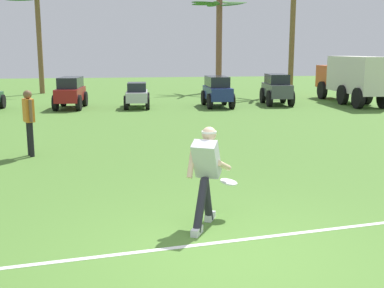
{
  "coord_description": "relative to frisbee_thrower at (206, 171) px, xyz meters",
  "views": [
    {
      "loc": [
        -1.35,
        -5.38,
        2.46
      ],
      "look_at": [
        -0.04,
        2.54,
        0.9
      ],
      "focal_mm": 45.0,
      "sensor_mm": 36.0,
      "label": 1
    }
  ],
  "objects": [
    {
      "name": "parked_car_slot_c",
      "position": [
        -3.06,
        14.89,
        -0.07
      ],
      "size": [
        1.36,
        2.48,
        1.34
      ],
      "color": "maroon",
      "rests_on": "ground_plane"
    },
    {
      "name": "frisbee_in_flight",
      "position": [
        0.42,
        0.35,
        -0.27
      ],
      "size": [
        0.35,
        0.35,
        0.07
      ],
      "color": "white"
    },
    {
      "name": "field_line_paint",
      "position": [
        0.08,
        -0.68,
        -0.79
      ],
      "size": [
        20.96,
        2.75,
        0.01
      ],
      "primitive_type": "cube",
      "rotation": [
        0.0,
        0.0,
        0.13
      ],
      "color": "white",
      "rests_on": "ground_plane"
    },
    {
      "name": "teammate_near_sideline",
      "position": [
        -3.22,
        5.19,
        0.15
      ],
      "size": [
        0.32,
        0.48,
        1.56
      ],
      "color": "black",
      "rests_on": "ground_plane"
    },
    {
      "name": "box_truck",
      "position": [
        9.86,
        14.91,
        0.44
      ],
      "size": [
        1.72,
        5.97,
        2.2
      ],
      "color": "#CC4C19",
      "rests_on": "ground_plane"
    },
    {
      "name": "parked_car_slot_f",
      "position": [
        6.22,
        14.85,
        -0.05
      ],
      "size": [
        1.41,
        2.45,
        1.4
      ],
      "color": "#474C51",
      "rests_on": "ground_plane"
    },
    {
      "name": "ground_plane",
      "position": [
        0.08,
        -1.08,
        -0.79
      ],
      "size": [
        80.0,
        80.0,
        0.0
      ],
      "primitive_type": "plane",
      "color": "#4F7D30"
    },
    {
      "name": "parked_car_slot_d",
      "position": [
        -0.21,
        14.66,
        -0.23
      ],
      "size": [
        1.24,
        2.26,
        1.1
      ],
      "color": "#B7BABF",
      "rests_on": "ground_plane"
    },
    {
      "name": "frisbee_thrower",
      "position": [
        0.0,
        0.0,
        0.0
      ],
      "size": [
        0.77,
        0.94,
        1.41
      ],
      "color": "#23232D",
      "rests_on": "ground_plane"
    },
    {
      "name": "palm_tree_left_of_centre",
      "position": [
        -5.32,
        22.76,
        2.96
      ],
      "size": [
        3.74,
        3.29,
        5.83
      ],
      "color": "brown",
      "rests_on": "ground_plane"
    },
    {
      "name": "palm_tree_far_right",
      "position": [
        9.03,
        20.55,
        3.65
      ],
      "size": [
        2.96,
        3.03,
        7.32
      ],
      "color": "brown",
      "rests_on": "ground_plane"
    },
    {
      "name": "palm_tree_right_of_centre",
      "position": [
        5.19,
        22.64,
        2.61
      ],
      "size": [
        3.48,
        3.34,
        5.65
      ],
      "color": "brown",
      "rests_on": "ground_plane"
    },
    {
      "name": "parked_car_slot_e",
      "position": [
        3.33,
        14.5,
        -0.07
      ],
      "size": [
        1.21,
        2.43,
        1.34
      ],
      "color": "navy",
      "rests_on": "ground_plane"
    }
  ]
}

